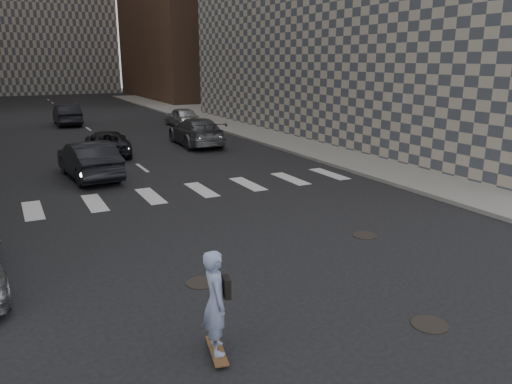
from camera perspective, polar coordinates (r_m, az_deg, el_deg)
ground at (r=11.35m, az=5.64°, el=-10.65°), size 160.00×160.00×0.00m
sidewalk_right at (r=35.26m, az=8.02°, el=6.96°), size 13.00×80.00×0.15m
manhole_a at (r=10.35m, az=19.23°, el=-14.10°), size 0.70×0.70×0.02m
manhole_b at (r=11.50m, az=-6.25°, el=-10.26°), size 0.70×0.70×0.02m
manhole_c at (r=14.66m, az=12.34°, el=-4.85°), size 0.70×0.70×0.02m
skateboarder at (r=8.48m, az=-4.59°, el=-12.41°), size 0.56×0.99×1.91m
traffic_car_a at (r=22.17m, az=-18.56°, el=3.51°), size 2.08×4.91×1.58m
traffic_car_b at (r=29.54m, az=-6.86°, el=6.88°), size 2.53×5.58×1.58m
traffic_car_c at (r=27.33m, az=-16.63°, el=5.38°), size 2.69×4.83×1.28m
traffic_car_d at (r=38.02m, az=-8.46°, el=8.50°), size 1.75×4.25×1.44m
traffic_car_e at (r=41.02m, az=-20.79°, el=8.26°), size 1.68×4.81×1.58m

